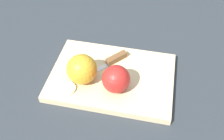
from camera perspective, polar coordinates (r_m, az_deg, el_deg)
name	(u,v)px	position (r m, az deg, el deg)	size (l,w,h in m)	color
ground_plane	(112,79)	(0.80, 0.00, -2.05)	(4.00, 4.00, 0.00)	#282D33
cutting_board	(112,77)	(0.79, 0.00, -1.53)	(0.37, 0.26, 0.02)	#D1B789
apple_half_left	(116,79)	(0.72, 0.89, -1.97)	(0.08, 0.08, 0.08)	red
apple_half_right	(82,69)	(0.74, -6.57, 0.14)	(0.09, 0.09, 0.09)	gold
knife	(114,60)	(0.81, 0.53, 2.17)	(0.13, 0.14, 0.02)	silver
apple_slice	(67,88)	(0.76, -9.79, -3.98)	(0.05, 0.05, 0.01)	beige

